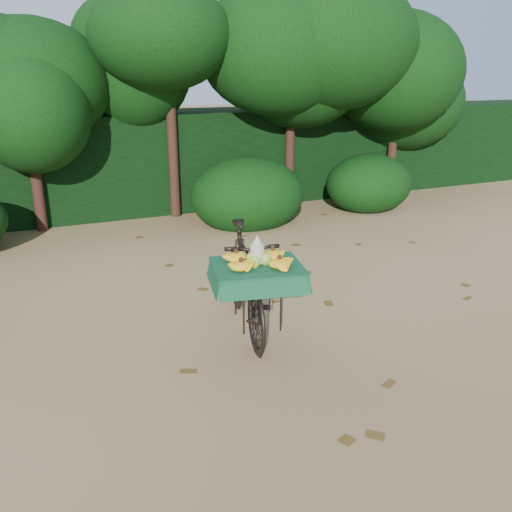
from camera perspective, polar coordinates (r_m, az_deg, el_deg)
name	(u,v)px	position (r m, az deg, el deg)	size (l,w,h in m)	color
ground	(280,349)	(5.23, 2.52, -9.77)	(80.00, 80.00, 0.00)	tan
vendor_bicycle	(245,279)	(5.38, -1.14, -2.46)	(1.00, 1.91, 1.08)	black
hedge_backdrop	(134,161)	(10.73, -12.71, 9.73)	(26.00, 1.80, 1.80)	black
tree_row	(100,104)	(9.72, -16.06, 15.11)	(14.50, 2.00, 4.00)	black
bush_clumps	(192,204)	(9.02, -6.77, 5.50)	(8.80, 1.70, 0.90)	black
leaf_litter	(253,321)	(5.75, -0.37, -6.91)	(7.00, 7.30, 0.01)	#543B16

